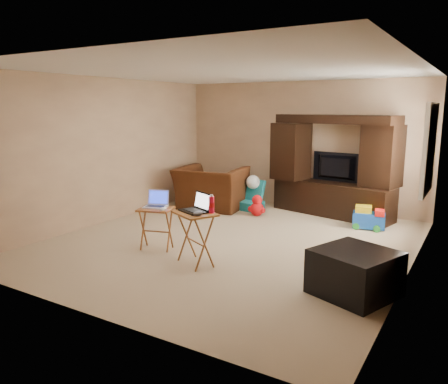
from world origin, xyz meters
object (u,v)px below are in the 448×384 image
Objects in this scene: television at (335,167)px; push_toy at (369,217)px; water_bottle at (212,205)px; laptop_left at (155,199)px; laptop_right at (193,203)px; plush_toy at (257,205)px; mouse_left at (163,209)px; tray_table_left at (156,229)px; recliner at (211,188)px; entertainment_center at (333,166)px; ottoman at (355,273)px; child_rocker at (250,195)px; mouse_right at (198,213)px; tray_table_right at (195,238)px.

push_toy is (0.83, -0.71, -0.70)m from television.
laptop_left is at bearing 170.93° from water_bottle.
television is 2.64× the size of laptop_right.
push_toy is 3.30m from laptop_right.
mouse_left is (-0.17, -2.55, 0.42)m from plush_toy.
tray_table_left is 1.91× the size of laptop_left.
recliner is 2.64m from laptop_left.
laptop_right is at bearing -131.13° from push_toy.
entertainment_center reaches higher than push_toy.
tray_table_left reaches higher than ottoman.
laptop_left is (-0.02, -2.84, 0.42)m from child_rocker.
water_bottle is (0.83, -0.07, 0.17)m from mouse_left.
tray_table_left is at bearing -102.08° from entertainment_center.
entertainment_center is at bearing 68.24° from mouse_left.
mouse_left is (-2.16, -2.71, 0.43)m from push_toy.
mouse_left is (-2.64, 0.04, 0.38)m from ottoman.
mouse_right is at bearing -15.74° from laptop_right.
push_toy is at bearing -24.24° from entertainment_center.
television is 1.62m from plush_toy.
child_rocker is 4.11m from ottoman.
television is (0.00, 0.08, -0.04)m from entertainment_center.
laptop_right is (1.49, -2.76, 0.39)m from recliner.
recliner reaches higher than child_rocker.
laptop_right is at bearing -177.40° from ottoman.
television is at bearing 81.87° from water_bottle.
child_rocker is 3.22m from water_bottle.
ottoman is 2.67m from mouse_left.
laptop_left reaches higher than ottoman.
mouse_right is (0.96, -3.21, 0.42)m from child_rocker.
tray_table_right reaches higher than mouse_left.
tray_table_left is (0.01, -2.87, 0.00)m from child_rocker.
entertainment_center is 3.80× the size of tray_table_left.
mouse_right is 0.66× the size of water_bottle.
plush_toy is 0.52× the size of ottoman.
ottoman is (3.54, -2.67, -0.17)m from recliner.
plush_toy is 2.53m from laptop_left.
laptop_right is 0.24m from mouse_right.
entertainment_center is at bearing -170.41° from recliner.
laptop_left reaches higher than child_rocker.
water_bottle reaches higher than tray_table_left.
water_bottle reaches higher than recliner.
tray_table_left is 4.30× the size of mouse_right.
ottoman is 1.28× the size of tray_table_left.
tray_table_left is (-2.83, 0.11, 0.05)m from ottoman.
plush_toy is 2.51m from tray_table_left.
laptop_left is at bearing 73.03° from television.
water_bottle reaches higher than laptop_left.
water_bottle is (1.03, -3.01, 0.49)m from child_rocker.
recliner is at bearing -149.49° from entertainment_center.
television reaches higher than recliner.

